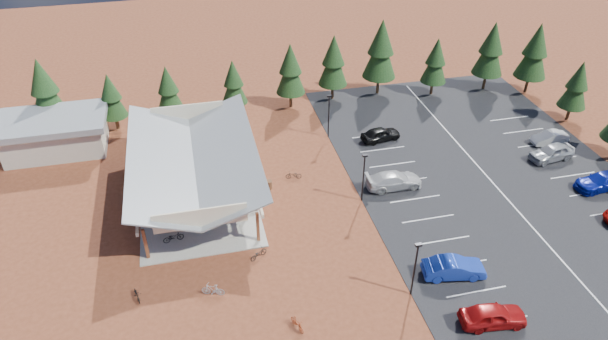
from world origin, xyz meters
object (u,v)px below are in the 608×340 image
(trash_bin_1, at_px, (269,185))
(bike_0, at_px, (173,237))
(lamp_post_0, at_px, (415,266))
(bike_16, at_px, (294,175))
(bike_3, at_px, (178,149))
(bike_4, at_px, (219,214))
(lamp_post_2, at_px, (329,113))
(bike_13, at_px, (213,290))
(car_1, at_px, (454,268))
(bike_pavilion, at_px, (193,158))
(car_7, at_px, (602,181))
(bike_8, at_px, (137,295))
(car_0, at_px, (493,315))
(trash_bin_0, at_px, (255,206))
(car_4, at_px, (381,134))
(outbuilding, at_px, (55,133))
(lamp_post_1, at_px, (364,175))
(bike_6, at_px, (206,172))
(bike_5, at_px, (210,188))
(bike_2, at_px, (181,187))
(bike_11, at_px, (297,324))
(car_3, at_px, (394,180))
(car_9, at_px, (550,138))
(car_8, at_px, (552,152))
(bike_7, at_px, (209,148))
(bike_1, at_px, (166,209))
(bike_12, at_px, (258,254))

(trash_bin_1, relative_size, bike_0, 0.51)
(lamp_post_0, xyz_separation_m, bike_16, (-5.51, 16.93, -2.56))
(bike_3, height_order, bike_4, bike_3)
(lamp_post_2, distance_m, trash_bin_1, 11.81)
(bike_13, relative_size, car_1, 0.37)
(bike_pavilion, xyz_separation_m, car_7, (38.21, -8.45, -3.01))
(lamp_post_0, distance_m, bike_8, 21.01)
(car_0, bearing_deg, bike_8, 78.48)
(trash_bin_0, relative_size, bike_13, 0.50)
(bike_8, xyz_separation_m, bike_13, (5.65, -0.94, 0.13))
(car_4, bearing_deg, lamp_post_2, 59.40)
(outbuilding, bearing_deg, bike_8, -70.05)
(outbuilding, relative_size, lamp_post_2, 2.14)
(lamp_post_1, height_order, bike_13, lamp_post_1)
(bike_6, bearing_deg, bike_5, -174.61)
(lamp_post_1, distance_m, bike_5, 14.65)
(bike_2, distance_m, bike_5, 2.82)
(bike_0, relative_size, bike_3, 0.99)
(bike_4, relative_size, bike_5, 0.90)
(bike_4, xyz_separation_m, car_7, (36.58, -3.89, 0.29))
(bike_pavilion, relative_size, bike_3, 10.85)
(lamp_post_0, bearing_deg, lamp_post_1, 90.00)
(car_1, bearing_deg, car_0, -163.76)
(bike_pavilion, height_order, bike_5, bike_pavilion)
(trash_bin_0, bearing_deg, trash_bin_1, 58.58)
(lamp_post_2, relative_size, bike_11, 3.14)
(lamp_post_2, height_order, car_0, lamp_post_2)
(outbuilding, xyz_separation_m, bike_4, (15.63, -15.56, -1.50))
(bike_8, height_order, car_3, car_3)
(bike_5, relative_size, car_9, 0.44)
(car_4, distance_m, car_8, 17.85)
(bike_5, height_order, car_3, car_3)
(lamp_post_0, relative_size, bike_3, 2.88)
(lamp_post_1, bearing_deg, trash_bin_0, 175.00)
(bike_6, bearing_deg, car_1, -133.26)
(lamp_post_2, xyz_separation_m, bike_7, (-13.27, -0.37, -2.40))
(car_3, bearing_deg, outbuilding, 66.70)
(bike_1, height_order, bike_6, bike_1)
(bike_3, xyz_separation_m, car_8, (37.97, -9.88, 0.24))
(bike_8, relative_size, bike_16, 1.01)
(bike_pavilion, height_order, bike_4, bike_pavilion)
(lamp_post_1, xyz_separation_m, trash_bin_0, (-10.00, 0.88, -2.53))
(bike_1, relative_size, bike_13, 0.99)
(car_8, bearing_deg, car_3, -94.64)
(bike_11, distance_m, car_4, 27.34)
(bike_13, distance_m, car_8, 37.84)
(trash_bin_1, relative_size, bike_1, 0.50)
(lamp_post_2, height_order, bike_12, lamp_post_2)
(bike_11, height_order, car_0, car_0)
(bike_8, relative_size, car_8, 0.32)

